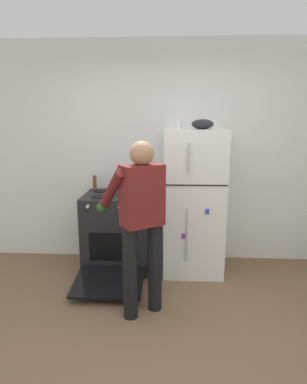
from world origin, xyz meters
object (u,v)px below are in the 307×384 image
object	(u,v)px
refrigerator	(193,202)
pepper_mill	(95,183)
coffee_mug	(179,125)
person_cook	(140,214)
red_pot	(129,190)
mixing_bowl	(203,124)
stove_range	(117,232)

from	to	relation	value
refrigerator	pepper_mill	xyz separation A→B (m)	(-1.20, 0.20, 0.17)
coffee_mug	person_cook	bearing A→B (deg)	-109.75
person_cook	red_pot	size ratio (longest dim) A/B	4.35
person_cook	red_pot	xyz separation A→B (m)	(-0.21, 0.89, 0.02)
refrigerator	red_pot	xyz separation A→B (m)	(-0.74, -0.05, 0.15)
pepper_mill	mixing_bowl	distance (m)	1.48
pepper_mill	red_pot	bearing A→B (deg)	-28.52
refrigerator	coffee_mug	world-z (taller)	coffee_mug
red_pot	pepper_mill	xyz separation A→B (m)	(-0.46, 0.25, 0.03)
coffee_mug	red_pot	bearing A→B (deg)	-169.94
stove_range	red_pot	size ratio (longest dim) A/B	3.32
refrigerator	mixing_bowl	world-z (taller)	mixing_bowl
person_cook	refrigerator	bearing A→B (deg)	60.45
person_cook	mixing_bowl	bearing A→B (deg)	56.91
mixing_bowl	refrigerator	bearing A→B (deg)	-179.79
refrigerator	stove_range	world-z (taller)	refrigerator
person_cook	coffee_mug	distance (m)	1.30
stove_range	mixing_bowl	bearing A→B (deg)	1.05
refrigerator	stove_range	xyz separation A→B (m)	(-0.90, -0.02, -0.39)
refrigerator	stove_range	size ratio (longest dim) A/B	1.36
pepper_mill	mixing_bowl	bearing A→B (deg)	-8.87
stove_range	mixing_bowl	distance (m)	1.61
stove_range	pepper_mill	xyz separation A→B (m)	(-0.30, 0.22, 0.56)
stove_range	coffee_mug	xyz separation A→B (m)	(0.72, 0.07, 1.27)
coffee_mug	pepper_mill	xyz separation A→B (m)	(-1.02, 0.15, -0.71)
mixing_bowl	stove_range	bearing A→B (deg)	-178.95
stove_range	pepper_mill	bearing A→B (deg)	144.01
stove_range	refrigerator	bearing A→B (deg)	1.12
coffee_mug	pepper_mill	size ratio (longest dim) A/B	0.62
stove_range	red_pot	bearing A→B (deg)	-11.34
refrigerator	pepper_mill	size ratio (longest dim) A/B	9.19
red_pot	mixing_bowl	distance (m)	1.11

